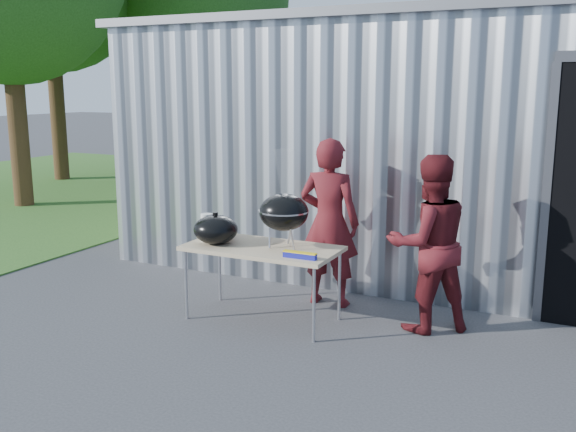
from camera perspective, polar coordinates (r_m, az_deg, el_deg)
The scene contains 11 objects.
ground at distance 5.87m, azimuth -1.19°, elevation -11.42°, with size 80.00×80.00×0.00m, color #363639.
building at distance 9.56m, azimuth 16.50°, elevation 6.53°, with size 8.20×6.20×3.10m.
grass_patch at distance 15.92m, azimuth -20.68°, elevation 2.51°, with size 10.00×12.00×0.02m, color #2D591E.
folding_table at distance 6.28m, azimuth -2.30°, elevation -3.06°, with size 1.50×0.75×0.75m.
kettle_grill at distance 6.13m, azimuth -0.37°, elevation 0.95°, with size 0.49×0.49×0.95m.
grill_lid at distance 6.38m, azimuth -6.44°, elevation -1.20°, with size 0.44×0.44×0.32m.
paper_towels at distance 6.49m, azimuth -7.22°, elevation -1.02°, with size 0.12×0.12×0.28m, color white.
white_tub at distance 6.67m, azimuth -5.79°, elevation -1.45°, with size 0.20×0.15×0.10m, color white.
foil_box at distance 5.82m, azimuth 1.06°, elevation -3.50°, with size 0.32×0.06×0.06m.
person_cook at distance 6.71m, azimuth 3.68°, elevation -0.59°, with size 0.65×0.42×1.77m, color #5A151A.
person_bystander at distance 6.14m, azimuth 12.40°, elevation -2.42°, with size 0.81×0.63×1.68m, color #5A151A.
Camera 1 is at (2.46, -4.82, 2.28)m, focal length 40.00 mm.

